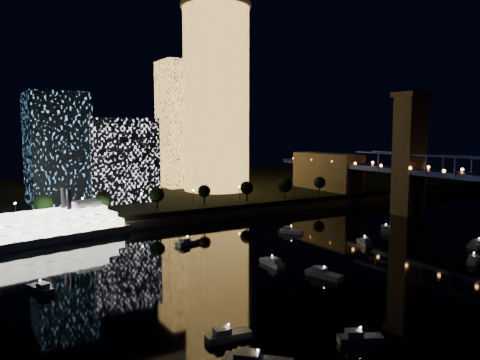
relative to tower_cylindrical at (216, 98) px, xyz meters
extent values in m
plane|color=black|center=(-16.10, -126.17, -50.11)|extent=(520.00, 520.00, 0.00)
cube|color=black|center=(-16.10, 33.83, -47.61)|extent=(420.00, 160.00, 5.00)
cube|color=#6B5E4C|center=(-16.10, -44.17, -48.61)|extent=(420.00, 6.00, 3.00)
cylinder|color=#FFB751|center=(0.00, 0.00, -1.13)|extent=(32.00, 32.00, 87.96)
cylinder|color=#6B5E4C|center=(0.00, 0.00, 43.86)|extent=(34.00, 34.00, 2.00)
cube|color=#FFB751|center=(-8.79, 23.51, -12.52)|extent=(20.48, 20.48, 65.18)
cube|color=white|center=(-51.72, -8.82, -27.81)|extent=(28.11, 23.79, 34.60)
cube|color=#57A9ED|center=(-75.46, -4.81, -22.89)|extent=(22.21, 28.88, 44.43)
cube|color=#6B5E4C|center=(48.90, -76.17, -26.11)|extent=(11.00, 9.00, 48.00)
cube|color=#6B5E4C|center=(48.90, -76.17, -1.11)|extent=(13.00, 11.00, 2.00)
cube|color=#6B5E4C|center=(48.90, -26.17, -38.61)|extent=(12.00, 40.00, 23.00)
cube|color=navy|center=(43.90, -90.17, -28.61)|extent=(0.50, 0.50, 7.00)
cube|color=navy|center=(43.90, -66.17, -28.61)|extent=(0.50, 0.50, 7.00)
sphere|color=orange|center=(43.40, -81.17, -30.31)|extent=(1.20, 1.20, 1.20)
sphere|color=orange|center=(43.40, -36.17, -30.31)|extent=(1.20, 1.20, 1.20)
cube|color=silver|center=(-87.18, -50.28, -48.80)|extent=(53.52, 22.50, 2.61)
cube|color=white|center=(-87.18, -50.28, -46.30)|extent=(49.05, 20.54, 2.39)
cube|color=white|center=(-87.18, -50.28, -43.91)|extent=(44.57, 18.57, 2.39)
cube|color=white|center=(-87.18, -50.28, -41.52)|extent=(37.96, 16.16, 2.39)
cube|color=silver|center=(-74.42, -47.58, -39.45)|extent=(9.86, 8.18, 1.96)
cylinder|color=black|center=(-80.35, -51.05, -37.06)|extent=(1.52, 1.52, 6.52)
cylinder|color=black|center=(-81.25, -46.80, -37.06)|extent=(1.52, 1.52, 6.52)
cube|color=silver|center=(5.42, -133.02, -49.51)|extent=(7.04, 4.49, 1.20)
cube|color=silver|center=(4.48, -133.40, -48.41)|extent=(2.83, 2.50, 1.00)
sphere|color=white|center=(5.42, -133.02, -47.51)|extent=(0.36, 0.36, 0.36)
cube|color=silver|center=(-41.53, -107.61, -49.51)|extent=(2.80, 8.29, 1.20)
cube|color=silver|center=(-41.55, -108.84, -48.41)|extent=(2.20, 2.93, 1.00)
sphere|color=white|center=(-41.53, -107.61, -47.51)|extent=(0.36, 0.36, 0.36)
cube|color=silver|center=(22.94, -123.51, -49.51)|extent=(9.69, 4.48, 1.20)
cube|color=silver|center=(21.56, -123.74, -48.41)|extent=(3.62, 2.93, 1.00)
sphere|color=white|center=(22.94, -123.51, -47.51)|extent=(0.36, 0.36, 0.36)
cube|color=silver|center=(-95.89, -98.13, -49.51)|extent=(4.92, 7.52, 1.20)
cube|color=silver|center=(-95.47, -99.12, -48.41)|extent=(2.70, 3.05, 1.00)
sphere|color=white|center=(-95.89, -98.13, -47.51)|extent=(0.36, 0.36, 0.36)
cube|color=silver|center=(15.38, -94.45, -49.51)|extent=(9.51, 8.89, 1.20)
cube|color=silver|center=(14.26, -95.42, -48.41)|extent=(4.29, 4.21, 1.00)
sphere|color=white|center=(15.38, -94.45, -47.51)|extent=(0.36, 0.36, 0.36)
cube|color=silver|center=(-4.61, -104.01, -49.51)|extent=(4.79, 7.32, 1.20)
cube|color=silver|center=(-5.02, -104.98, -48.41)|extent=(2.63, 2.97, 1.00)
sphere|color=white|center=(-4.61, -104.01, -47.51)|extent=(0.36, 0.36, 0.36)
cube|color=silver|center=(-72.47, -139.16, -49.51)|extent=(7.90, 3.08, 1.20)
cube|color=silver|center=(-73.62, -139.06, -48.41)|extent=(2.86, 2.22, 1.00)
sphere|color=white|center=(-72.47, -139.16, -47.51)|extent=(0.36, 0.36, 0.36)
cube|color=silver|center=(-14.32, -80.05, -49.51)|extent=(6.41, 7.76, 1.20)
cube|color=silver|center=(-14.98, -79.09, -48.41)|extent=(3.18, 3.36, 1.00)
sphere|color=white|center=(-14.32, -80.05, -47.51)|extent=(0.36, 0.36, 0.36)
cube|color=silver|center=(-51.05, -76.23, -49.51)|extent=(8.50, 5.05, 1.20)
cube|color=silver|center=(-52.20, -76.62, -48.41)|extent=(3.36, 2.90, 1.00)
sphere|color=white|center=(-51.05, -76.23, -47.51)|extent=(0.36, 0.36, 0.36)
cube|color=silver|center=(-54.43, -151.34, -49.51)|extent=(7.60, 5.43, 1.20)
cube|color=silver|center=(-55.41, -150.84, -48.41)|extent=(3.15, 2.87, 1.00)
sphere|color=white|center=(-54.43, -151.34, -47.51)|extent=(0.36, 0.36, 0.36)
cube|color=silver|center=(-36.62, -122.12, -49.51)|extent=(5.22, 9.66, 1.20)
cube|color=silver|center=(-36.97, -120.79, -48.41)|extent=(3.15, 3.73, 1.00)
sphere|color=white|center=(-36.62, -122.12, -47.51)|extent=(0.36, 0.36, 0.36)
cube|color=silver|center=(-74.39, -148.23, -48.41)|extent=(4.52, 4.50, 1.00)
sphere|color=white|center=(-73.26, -149.32, -47.51)|extent=(0.36, 0.36, 0.36)
cylinder|color=black|center=(-86.10, -38.17, -43.11)|extent=(0.70, 0.70, 4.00)
sphere|color=black|center=(-86.10, -38.17, -39.61)|extent=(6.30, 6.30, 6.30)
cylinder|color=black|center=(-66.10, -38.17, -43.11)|extent=(0.70, 0.70, 4.00)
sphere|color=black|center=(-66.10, -38.17, -39.61)|extent=(5.78, 5.78, 5.78)
cylinder|color=black|center=(-46.10, -38.17, -43.11)|extent=(0.70, 0.70, 4.00)
sphere|color=black|center=(-46.10, -38.17, -39.61)|extent=(5.59, 5.59, 5.59)
cylinder|color=black|center=(-26.10, -38.17, -43.11)|extent=(0.70, 0.70, 4.00)
sphere|color=black|center=(-26.10, -38.17, -39.61)|extent=(5.09, 5.09, 5.09)
cylinder|color=black|center=(-6.10, -38.17, -43.11)|extent=(0.70, 0.70, 4.00)
sphere|color=black|center=(-6.10, -38.17, -39.61)|extent=(5.64, 5.64, 5.64)
cylinder|color=black|center=(13.90, -38.17, -43.11)|extent=(0.70, 0.70, 4.00)
sphere|color=black|center=(13.90, -38.17, -39.61)|extent=(6.56, 6.56, 6.56)
cylinder|color=black|center=(33.90, -38.17, -43.11)|extent=(0.70, 0.70, 4.00)
sphere|color=black|center=(33.90, -38.17, -39.61)|extent=(5.45, 5.45, 5.45)
cylinder|color=black|center=(-94.10, -32.17, -42.61)|extent=(0.24, 0.24, 5.00)
sphere|color=#FFCC7F|center=(-94.10, -32.17, -39.81)|extent=(0.70, 0.70, 0.70)
cylinder|color=black|center=(-72.10, -32.17, -42.61)|extent=(0.24, 0.24, 5.00)
sphere|color=#FFCC7F|center=(-72.10, -32.17, -39.81)|extent=(0.70, 0.70, 0.70)
cylinder|color=black|center=(-50.10, -32.17, -42.61)|extent=(0.24, 0.24, 5.00)
sphere|color=#FFCC7F|center=(-50.10, -32.17, -39.81)|extent=(0.70, 0.70, 0.70)
cylinder|color=black|center=(-28.10, -32.17, -42.61)|extent=(0.24, 0.24, 5.00)
sphere|color=#FFCC7F|center=(-28.10, -32.17, -39.81)|extent=(0.70, 0.70, 0.70)
cylinder|color=black|center=(-6.10, -32.17, -42.61)|extent=(0.24, 0.24, 5.00)
sphere|color=#FFCC7F|center=(-6.10, -32.17, -39.81)|extent=(0.70, 0.70, 0.70)
cylinder|color=black|center=(15.90, -32.17, -42.61)|extent=(0.24, 0.24, 5.00)
sphere|color=#FFCC7F|center=(15.90, -32.17, -39.81)|extent=(0.70, 0.70, 0.70)
camera|label=1|loc=(-109.35, -204.19, -15.21)|focal=35.00mm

